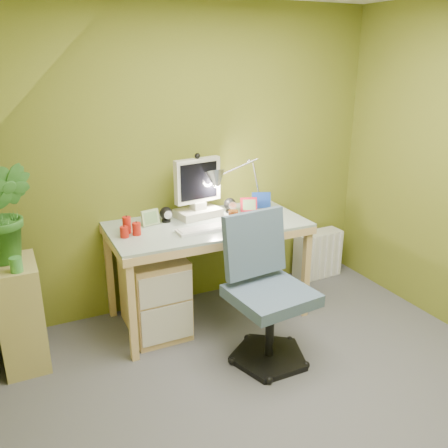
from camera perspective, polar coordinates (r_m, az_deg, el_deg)
name	(u,v)px	position (r m, az deg, el deg)	size (l,w,h in m)	color
floor	(297,410)	(3.05, 8.73, -21.25)	(3.20, 3.20, 0.01)	#525257
wall_back	(192,160)	(3.82, -3.93, 7.68)	(3.20, 0.01, 2.40)	olive
slope_ceiling	(100,92)	(1.92, -14.75, 15.16)	(1.10, 3.20, 1.10)	white
desk	(208,270)	(3.73, -1.96, -5.61)	(1.48, 0.74, 0.79)	tan
monitor	(197,181)	(3.66, -3.22, 5.20)	(0.42, 0.24, 0.57)	beige
speaker_left	(166,214)	(3.62, -6.99, 1.15)	(0.10, 0.10, 0.12)	black
speaker_right	(230,205)	(3.81, 0.71, 2.28)	(0.10, 0.10, 0.12)	black
keyboard	(205,229)	(3.43, -2.32, -0.59)	(0.42, 0.13, 0.02)	white
mousepad	(260,221)	(3.63, 4.37, 0.37)	(0.24, 0.17, 0.01)	#CF4E20
mouse	(260,219)	(3.62, 4.37, 0.61)	(0.11, 0.07, 0.04)	silver
amber_tumbler	(233,217)	(3.57, 1.12, 0.89)	(0.07, 0.07, 0.10)	#8E4014
candle_cluster	(128,227)	(3.39, -11.43, -0.31)	(0.16, 0.14, 0.12)	#B71B0F
photo_frame_red	(249,204)	(3.84, 2.99, 2.36)	(0.13, 0.02, 0.11)	red
photo_frame_blue	(261,200)	(3.94, 4.50, 2.89)	(0.15, 0.02, 0.13)	#163797
photo_frame_green	(150,217)	(3.56, -8.86, 0.78)	(0.14, 0.02, 0.12)	#A4BE83
desk_lamp	(249,172)	(3.84, 3.02, 6.23)	(0.57, 0.25, 0.62)	#BABBBF
side_ledge	(21,314)	(3.46, -23.26, -9.94)	(0.27, 0.42, 0.74)	tan
potted_plant	(4,213)	(3.25, -24.90, 1.21)	(0.35, 0.29, 0.64)	#2C6822
green_cup	(16,265)	(3.15, -23.72, -4.51)	(0.07, 0.07, 0.09)	#3F913C
task_chair	(271,292)	(3.16, 5.69, -8.19)	(0.57, 0.57, 1.03)	#44586F
radiator	(318,254)	(4.56, 11.19, -3.57)	(0.44, 0.18, 0.44)	silver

